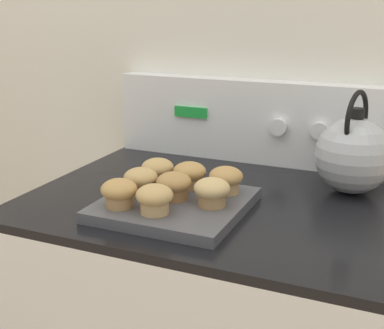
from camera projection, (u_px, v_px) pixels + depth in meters
wall_back at (264, 56)px, 1.35m from camera, size 8.00×0.05×2.40m
control_panel at (257, 122)px, 1.35m from camera, size 0.74×0.07×0.21m
muffin_pan at (175, 205)px, 1.05m from camera, size 0.27×0.27×0.02m
muffin_r0_c0 at (119, 192)px, 1.00m from camera, size 0.07×0.07×0.05m
muffin_r0_c1 at (155, 198)px, 0.97m from camera, size 0.07×0.07×0.05m
muffin_r1_c0 at (141, 180)px, 1.07m from camera, size 0.07×0.07×0.05m
muffin_r1_c1 at (174, 185)px, 1.04m from camera, size 0.07×0.07×0.05m
muffin_r1_c2 at (212, 191)px, 1.01m from camera, size 0.07×0.07×0.05m
muffin_r2_c0 at (158, 170)px, 1.14m from camera, size 0.07×0.07×0.05m
muffin_r2_c1 at (190, 174)px, 1.11m from camera, size 0.07×0.07×0.05m
muffin_r2_c2 at (226, 179)px, 1.08m from camera, size 0.07×0.07×0.05m
tea_kettle at (354, 154)px, 1.13m from camera, size 0.16×0.20×0.22m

